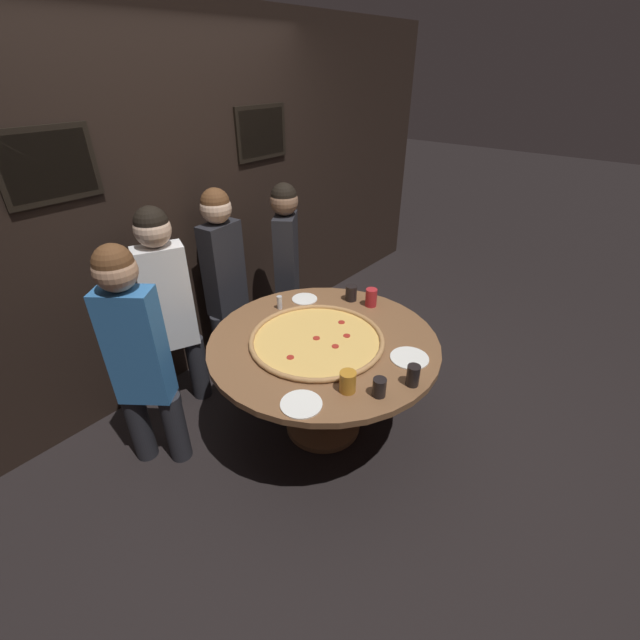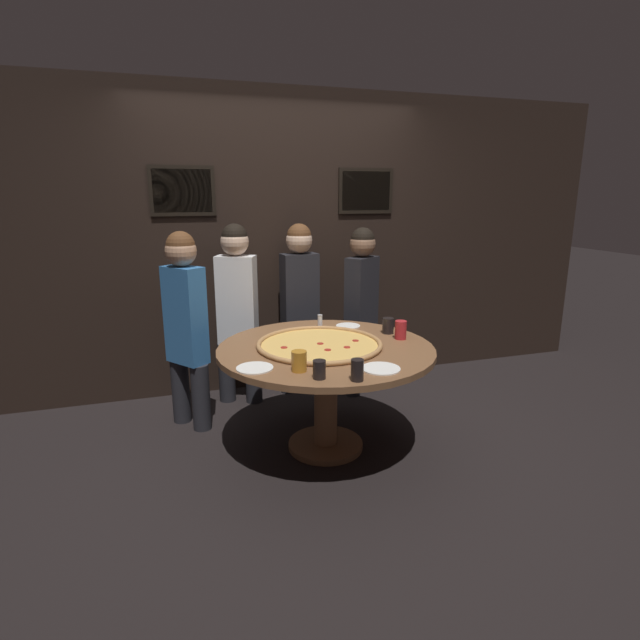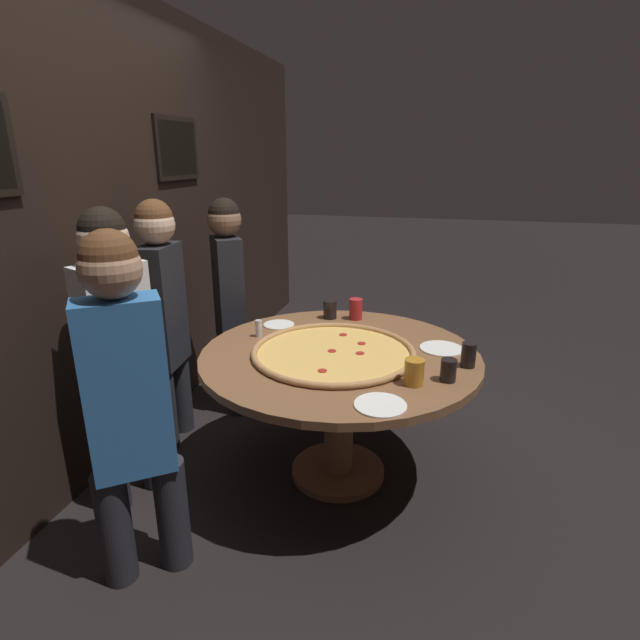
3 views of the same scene
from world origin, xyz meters
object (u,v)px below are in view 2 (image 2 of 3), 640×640
at_px(drink_cup_near_right, 401,330).
at_px(diner_centre_back, 300,299).
at_px(diner_side_right, 186,319).
at_px(white_plate_left_side, 381,369).
at_px(condiment_shaker, 320,321).
at_px(white_plate_near_front, 255,368).
at_px(drink_cup_near_left, 388,326).
at_px(giant_pizza, 319,344).
at_px(drink_cup_far_left, 319,370).
at_px(drink_cup_front_edge, 299,361).
at_px(white_plate_far_back, 348,326).
at_px(diner_side_left, 361,301).
at_px(dining_table, 326,367).
at_px(drink_cup_centre_back, 357,370).
at_px(diner_far_right, 237,304).

relative_size(drink_cup_near_right, diner_centre_back, 0.09).
bearing_deg(diner_side_right, drink_cup_near_right, -150.80).
height_order(white_plate_left_side, condiment_shaker, condiment_shaker).
bearing_deg(white_plate_near_front, drink_cup_near_left, 23.20).
xyz_separation_m(giant_pizza, drink_cup_near_left, (0.57, 0.15, 0.04)).
height_order(drink_cup_far_left, white_plate_near_front, drink_cup_far_left).
relative_size(white_plate_near_front, diner_centre_back, 0.15).
relative_size(giant_pizza, drink_cup_front_edge, 7.06).
height_order(white_plate_far_back, diner_side_right, diner_side_right).
relative_size(drink_cup_far_left, condiment_shaker, 1.08).
distance_m(drink_cup_front_edge, diner_side_left, 1.58).
xyz_separation_m(giant_pizza, diner_side_right, (-0.83, 0.62, 0.08)).
bearing_deg(drink_cup_near_right, diner_side_right, 156.02).
xyz_separation_m(dining_table, drink_cup_near_left, (0.53, 0.17, 0.20)).
distance_m(drink_cup_centre_back, diner_far_right, 1.68).
relative_size(drink_cup_near_left, diner_side_right, 0.08).
distance_m(dining_table, drink_cup_front_edge, 0.54).
relative_size(diner_far_right, diner_side_right, 1.02).
bearing_deg(white_plate_far_back, diner_side_right, 170.08).
bearing_deg(condiment_shaker, drink_cup_front_edge, -114.66).
distance_m(diner_side_left, diner_far_right, 1.06).
distance_m(drink_cup_far_left, diner_side_left, 1.66).
relative_size(dining_table, diner_side_left, 0.99).
bearing_deg(condiment_shaker, drink_cup_near_right, -46.93).
height_order(giant_pizza, drink_cup_near_left, drink_cup_near_left).
relative_size(white_plate_left_side, diner_side_left, 0.16).
height_order(condiment_shaker, diner_centre_back, diner_centre_back).
bearing_deg(drink_cup_centre_back, giant_pizza, 90.51).
bearing_deg(diner_centre_back, giant_pizza, 75.56).
bearing_deg(diner_centre_back, drink_cup_near_left, 108.74).
relative_size(diner_side_left, diner_side_right, 0.99).
height_order(white_plate_far_back, white_plate_near_front, same).
distance_m(drink_cup_centre_back, diner_centre_back, 1.72).
bearing_deg(giant_pizza, drink_cup_near_right, -0.87).
height_order(white_plate_left_side, diner_centre_back, diner_centre_back).
height_order(giant_pizza, diner_side_left, diner_side_left).
distance_m(drink_cup_near_right, drink_cup_centre_back, 0.88).
relative_size(drink_cup_near_right, drink_cup_front_edge, 1.08).
relative_size(diner_centre_back, diner_side_right, 1.01).
distance_m(condiment_shaker, diner_side_left, 0.65).
distance_m(drink_cup_near_left, white_plate_near_front, 1.16).
bearing_deg(drink_cup_near_left, drink_cup_near_right, -82.42).
relative_size(drink_cup_front_edge, white_plate_left_side, 0.53).
xyz_separation_m(giant_pizza, white_plate_left_side, (0.21, -0.54, -0.01)).
relative_size(drink_cup_centre_back, drink_cup_front_edge, 1.01).
bearing_deg(dining_table, white_plate_near_front, -152.02).
bearing_deg(white_plate_near_front, white_plate_far_back, 40.19).
height_order(giant_pizza, drink_cup_centre_back, drink_cup_centre_back).
bearing_deg(condiment_shaker, diner_far_right, 137.71).
relative_size(drink_cup_far_left, white_plate_left_side, 0.46).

